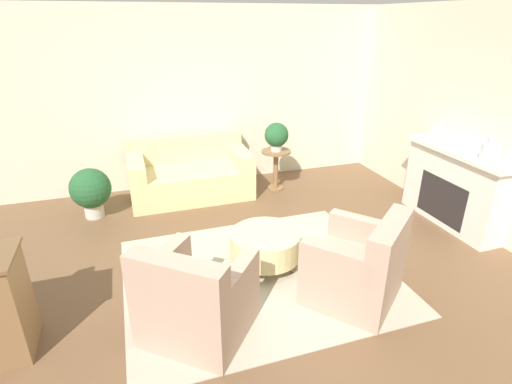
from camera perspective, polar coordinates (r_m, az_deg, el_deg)
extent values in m
plane|color=brown|center=(4.48, 0.39, -11.79)|extent=(16.00, 16.00, 0.00)
cube|color=beige|center=(6.65, -8.01, 13.04)|extent=(9.83, 0.12, 2.80)
cube|color=beige|center=(5.63, 32.28, 7.74)|extent=(0.12, 10.09, 2.80)
cube|color=#B2A893|center=(4.48, 0.39, -11.74)|extent=(2.85, 2.38, 0.01)
cube|color=beige|center=(6.34, -9.27, 1.41)|extent=(1.83, 0.97, 0.46)
cube|color=beige|center=(6.55, -10.10, 6.24)|extent=(1.83, 0.20, 0.43)
cube|color=beige|center=(6.14, -16.79, 3.44)|extent=(0.24, 0.93, 0.24)
cube|color=beige|center=(6.36, -2.33, 5.14)|extent=(0.24, 0.93, 0.24)
cube|color=olive|center=(6.01, -8.40, -1.94)|extent=(1.65, 0.05, 0.06)
cube|color=tan|center=(3.71, -8.15, -16.25)|extent=(1.16, 1.16, 0.45)
cube|color=tan|center=(3.22, -11.27, -13.08)|extent=(0.78, 0.69, 0.47)
cube|color=tan|center=(3.37, -2.98, -12.96)|extent=(0.59, 0.68, 0.26)
cube|color=tan|center=(3.67, -13.19, -10.29)|extent=(0.59, 0.68, 0.26)
cube|color=olive|center=(4.08, -5.39, -15.29)|extent=(0.62, 0.52, 0.06)
cube|color=tan|center=(4.17, 13.60, -11.68)|extent=(1.16, 1.16, 0.45)
cube|color=tan|center=(3.86, 18.50, -7.25)|extent=(0.78, 0.69, 0.47)
cube|color=tan|center=(4.27, 15.39, -5.32)|extent=(0.59, 0.68, 0.26)
cube|color=tan|center=(3.70, 11.98, -9.87)|extent=(0.59, 0.68, 0.26)
cube|color=olive|center=(4.38, 8.67, -12.42)|extent=(0.62, 0.52, 0.06)
cylinder|color=beige|center=(4.50, 1.35, -7.47)|extent=(0.79, 0.79, 0.29)
cylinder|color=olive|center=(4.36, -0.61, -11.81)|extent=(0.05, 0.05, 0.12)
cylinder|color=olive|center=(4.50, 5.26, -10.66)|extent=(0.05, 0.05, 0.12)
cylinder|color=olive|center=(4.74, -2.38, -8.63)|extent=(0.05, 0.05, 0.12)
cylinder|color=olive|center=(4.87, 3.05, -7.69)|extent=(0.05, 0.05, 0.12)
cylinder|color=olive|center=(6.38, 2.90, 5.80)|extent=(0.47, 0.47, 0.03)
cylinder|color=olive|center=(6.49, 2.84, 3.02)|extent=(0.08, 0.08, 0.63)
cylinder|color=olive|center=(6.60, 2.79, 0.59)|extent=(0.26, 0.26, 0.03)
cube|color=silver|center=(5.93, 26.45, 0.58)|extent=(0.36, 1.49, 1.05)
cube|color=#282323|center=(5.87, 24.98, -1.01)|extent=(0.02, 0.82, 0.58)
cube|color=silver|center=(5.76, 27.20, 5.14)|extent=(0.44, 1.59, 0.05)
cylinder|color=silver|center=(6.01, 24.73, 7.44)|extent=(0.15, 0.15, 0.18)
cylinder|color=silver|center=(5.98, 24.93, 8.59)|extent=(0.07, 0.07, 0.07)
cylinder|color=silver|center=(5.46, 30.37, 4.96)|extent=(0.20, 0.20, 0.20)
cylinder|color=silver|center=(5.43, 30.66, 6.31)|extent=(0.09, 0.09, 0.08)
cylinder|color=beige|center=(6.36, 2.91, 6.34)|extent=(0.18, 0.18, 0.10)
sphere|color=#23562D|center=(6.30, 2.95, 8.15)|extent=(0.38, 0.38, 0.38)
cylinder|color=beige|center=(6.10, -22.10, -2.39)|extent=(0.26, 0.26, 0.20)
sphere|color=#23562D|center=(5.97, -22.58, 0.50)|extent=(0.56, 0.56, 0.56)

